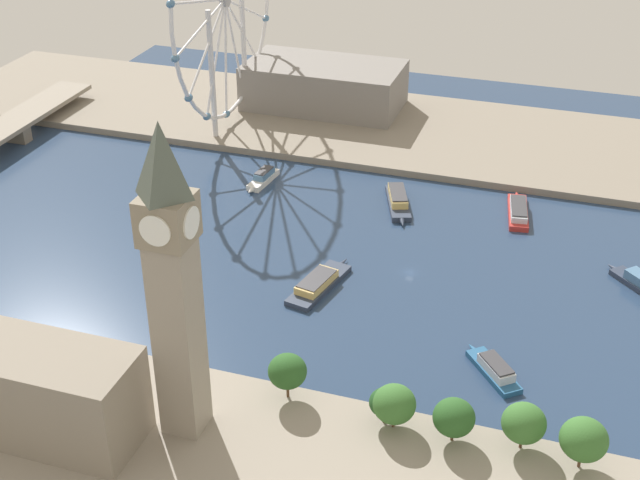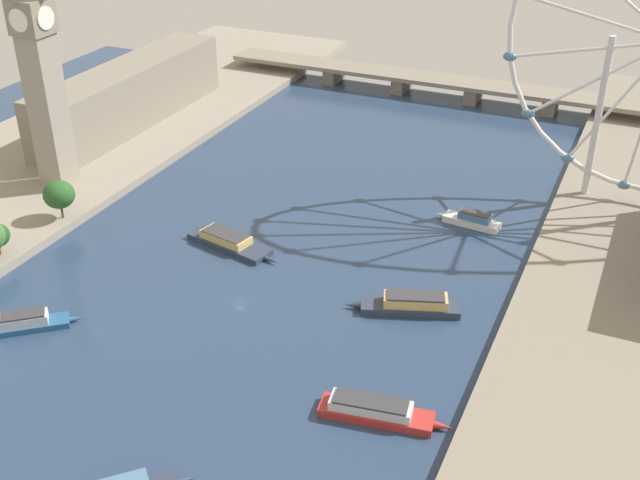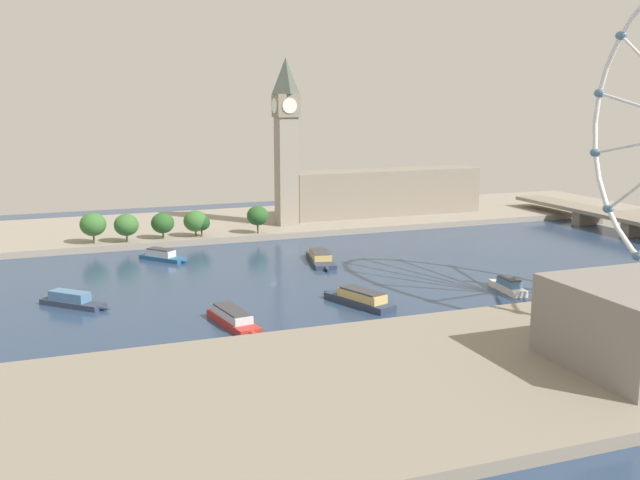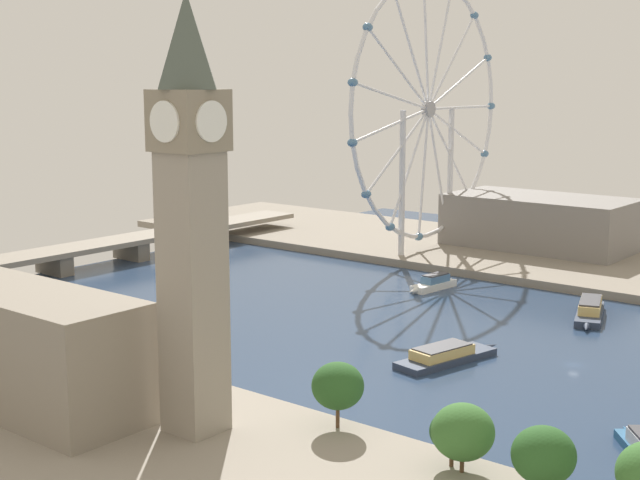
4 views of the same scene
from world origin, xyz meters
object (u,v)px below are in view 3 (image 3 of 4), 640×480
Objects in this scene: clock_tower at (286,139)px; parliament_block at (385,192)px; tour_boat_0 at (162,256)px; tour_boat_3 at (359,298)px; tour_boat_1 at (72,300)px; tour_boat_2 at (507,286)px; tour_boat_4 at (233,318)px; tour_boat_5 at (321,258)px.

parliament_block is at bearing 101.84° from clock_tower.
tour_boat_3 is (94.06, 51.50, 0.25)m from tour_boat_0.
clock_tower is 3.78× the size of tour_boat_1.
parliament_block reaches higher than tour_boat_3.
tour_boat_0 is 0.97× the size of tour_boat_1.
tour_boat_0 is (63.18, -136.68, -13.67)m from parliament_block.
tour_boat_4 is at bearing 98.10° from tour_boat_2.
tour_boat_2 reaches higher than tour_boat_4.
tour_boat_2 is at bearing -112.17° from tour_boat_3.
parliament_block is (-13.29, 63.41, -31.88)m from clock_tower.
clock_tower is at bearing 89.18° from tour_boat_1.
parliament_block is 5.02× the size of tour_boat_0.
clock_tower is 3.89× the size of tour_boat_0.
tour_boat_1 is at bearing -72.82° from tour_boat_0.
tour_boat_0 is at bearing 54.40° from tour_boat_2.
clock_tower is at bearing 84.83° from tour_boat_0.
tour_boat_4 is at bearing -24.19° from clock_tower.
parliament_block is at bearing 152.72° from tour_boat_5.
tour_boat_3 is at bearing 89.32° from tour_boat_4.
tour_boat_2 is 0.71× the size of tour_boat_3.
tour_boat_5 is (-32.98, 102.75, -0.23)m from tour_boat_1.
tour_boat_1 is at bearing -139.81° from tour_boat_4.
tour_boat_0 is at bearing 174.35° from tour_boat_4.
clock_tower is at bearing 19.69° from tour_boat_2.
clock_tower is 90.89m from tour_boat_5.
tour_boat_0 reaches higher than tour_boat_4.
tour_boat_2 is 0.65× the size of tour_boat_5.
parliament_block is 3.42× the size of tour_boat_4.
tour_boat_1 is at bearing 50.42° from tour_boat_3.
tour_boat_5 is at bearing 62.65° from tour_boat_1.
parliament_block is 216.46m from tour_boat_1.
tour_boat_3 is 1.01× the size of tour_boat_4.
tour_boat_2 is 103.81m from tour_boat_4.
tour_boat_4 is (6.59, -45.86, -0.18)m from tour_boat_3.
tour_boat_0 is 0.67× the size of tour_boat_3.
tour_boat_0 is at bearing -102.21° from tour_boat_5.
tour_boat_3 is (33.16, 91.67, 0.22)m from tour_boat_1.
tour_boat_4 is at bearing -26.22° from tour_boat_5.
clock_tower is at bearing -28.29° from tour_boat_3.
tour_boat_1 is 0.98× the size of tour_boat_2.
clock_tower is 3.69× the size of tour_boat_2.
parliament_block reaches higher than tour_boat_4.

